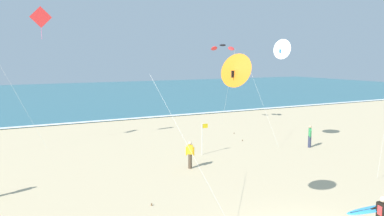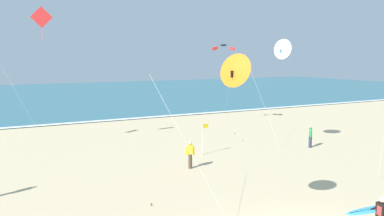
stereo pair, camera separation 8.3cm
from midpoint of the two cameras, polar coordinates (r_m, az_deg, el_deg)
ocean_water at (r=68.51m, az=-19.17°, el=1.78°), size 160.00×60.00×0.08m
shoreline_foam at (r=39.52m, az=-13.04°, el=-1.83°), size 160.00×0.83×0.01m
surfer_lead at (r=15.10m, az=25.86°, el=-13.83°), size 2.29×1.07×1.71m
kite_diamond_scarlet_near at (r=28.14m, az=-21.38°, el=11.87°), size 4.12×0.40×9.70m
kite_delta_ivory_far at (r=27.23m, az=13.21°, el=8.41°), size 1.27×3.85×7.59m
kite_delta_amber_low at (r=13.43m, az=6.38°, el=5.50°), size 2.16×4.49×6.51m
kite_arc_charcoal_distant at (r=36.19m, az=4.73°, el=8.88°), size 2.63×5.05×7.56m
bystander_green_top at (r=28.61m, az=17.15°, el=-4.00°), size 0.35×0.40×1.59m
bystander_yellow_top at (r=22.29m, az=-0.15°, el=-6.88°), size 0.43×0.33×1.59m
lifeguard_flag at (r=25.29m, az=1.76°, el=-4.10°), size 0.45×0.05×2.10m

